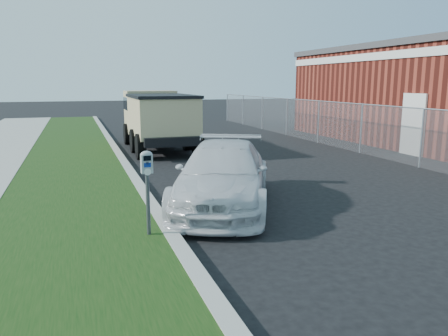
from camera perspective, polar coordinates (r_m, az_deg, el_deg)
name	(u,v)px	position (r m, az deg, el deg)	size (l,w,h in m)	color
ground	(315,228)	(8.10, 11.85, -7.64)	(120.00, 120.00, 0.00)	black
chainlink_fence	(362,119)	(16.90, 17.55, 6.13)	(0.06, 30.06, 30.00)	slate
parking_meter	(147,175)	(7.05, -10.02, -0.85)	(0.19, 0.14, 1.38)	#3F4247
white_wagon	(223,174)	(9.27, -0.13, -0.81)	(1.84, 4.53, 1.32)	silver
dump_truck	(157,117)	(17.43, -8.69, 6.64)	(2.33, 5.73, 2.24)	black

